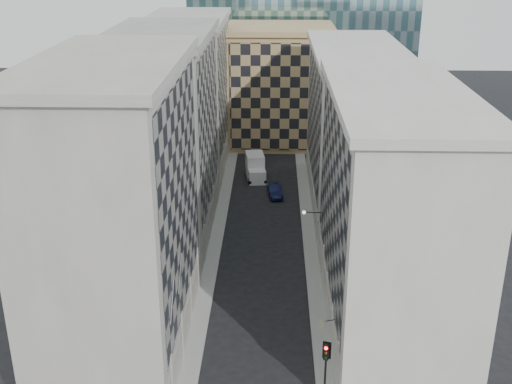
# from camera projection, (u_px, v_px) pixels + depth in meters

# --- Properties ---
(sidewalk_west) EXTENTS (1.50, 100.00, 0.15)m
(sidewalk_west) POSITION_uv_depth(u_px,v_px,m) (216.00, 240.00, 71.89)
(sidewalk_west) COLOR gray
(sidewalk_west) RESTS_ON ground
(sidewalk_east) EXTENTS (1.50, 100.00, 0.15)m
(sidewalk_east) POSITION_uv_depth(u_px,v_px,m) (310.00, 241.00, 71.61)
(sidewalk_east) COLOR gray
(sidewalk_east) RESTS_ON ground
(bldg_left_a) EXTENTS (10.80, 22.80, 23.70)m
(bldg_left_a) POSITION_uv_depth(u_px,v_px,m) (120.00, 211.00, 50.04)
(bldg_left_a) COLOR #9A958A
(bldg_left_a) RESTS_ON ground
(bldg_left_b) EXTENTS (10.80, 22.80, 22.70)m
(bldg_left_b) POSITION_uv_depth(u_px,v_px,m) (165.00, 136.00, 70.65)
(bldg_left_b) COLOR gray
(bldg_left_b) RESTS_ON ground
(bldg_left_c) EXTENTS (10.80, 22.80, 21.70)m
(bldg_left_c) POSITION_uv_depth(u_px,v_px,m) (190.00, 94.00, 91.26)
(bldg_left_c) COLOR #9A958A
(bldg_left_c) RESTS_ON ground
(bldg_right_a) EXTENTS (10.80, 26.80, 20.70)m
(bldg_right_a) POSITION_uv_depth(u_px,v_px,m) (389.00, 211.00, 53.74)
(bldg_right_a) COLOR #B7B2A8
(bldg_right_a) RESTS_ON ground
(bldg_right_b) EXTENTS (10.80, 28.80, 19.70)m
(bldg_right_b) POSITION_uv_depth(u_px,v_px,m) (353.00, 127.00, 78.98)
(bldg_right_b) COLOR #B7B2A8
(bldg_right_b) RESTS_ON ground
(tan_block) EXTENTS (16.80, 14.80, 18.80)m
(tan_block) POSITION_uv_depth(u_px,v_px,m) (280.00, 85.00, 103.40)
(tan_block) COLOR tan
(tan_block) RESTS_ON ground
(flagpoles_left) EXTENTS (0.10, 6.33, 2.33)m
(flagpoles_left) POSITION_uv_depth(u_px,v_px,m) (176.00, 287.00, 46.69)
(flagpoles_left) COLOR gray
(flagpoles_left) RESTS_ON ground
(bracket_lamp) EXTENTS (1.98, 0.36, 0.36)m
(bracket_lamp) POSITION_uv_depth(u_px,v_px,m) (306.00, 212.00, 63.79)
(bracket_lamp) COLOR black
(bracket_lamp) RESTS_ON ground
(traffic_light) EXTENTS (0.61, 0.58, 4.92)m
(traffic_light) POSITION_uv_depth(u_px,v_px,m) (326.00, 360.00, 45.70)
(traffic_light) COLOR black
(traffic_light) RESTS_ON sidewalk_east
(box_truck) EXTENTS (3.15, 6.20, 3.26)m
(box_truck) POSITION_uv_depth(u_px,v_px,m) (255.00, 168.00, 90.26)
(box_truck) COLOR white
(box_truck) RESTS_ON ground
(dark_car) EXTENTS (2.24, 4.82, 1.53)m
(dark_car) POSITION_uv_depth(u_px,v_px,m) (275.00, 190.00, 84.03)
(dark_car) COLOR black
(dark_car) RESTS_ON ground
(shop_sign) EXTENTS (1.21, 0.65, 0.75)m
(shop_sign) POSITION_uv_depth(u_px,v_px,m) (322.00, 324.00, 49.61)
(shop_sign) COLOR black
(shop_sign) RESTS_ON ground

